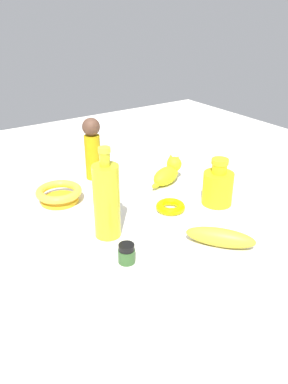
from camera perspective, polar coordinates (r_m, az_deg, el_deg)
name	(u,v)px	position (r m, az deg, el deg)	size (l,w,h in m)	color
ground	(144,206)	(1.18, 0.00, -2.11)	(2.00, 2.00, 0.00)	silver
cat_figurine	(168,173)	(1.32, 3.48, 2.81)	(0.10, 0.15, 0.09)	yellow
banana	(220,237)	(1.01, 10.96, -6.45)	(0.17, 0.05, 0.05)	gold
bottle_short	(218,186)	(1.19, 10.62, 0.84)	(0.09, 0.09, 0.14)	yellow
bowl	(59,193)	(1.22, -12.16, -0.21)	(0.14, 0.14, 0.05)	yellow
bangle	(170,207)	(1.16, 3.83, -2.13)	(0.09, 0.09, 0.02)	#D4C704
bottle_tall	(107,200)	(1.00, -5.42, -1.16)	(0.07, 0.07, 0.24)	gold
person_figure_adult	(92,147)	(1.34, -7.48, 6.41)	(0.07, 0.07, 0.21)	#B3940D
nail_polish_jar	(127,253)	(0.93, -2.53, -8.84)	(0.04, 0.04, 0.05)	#2E5426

